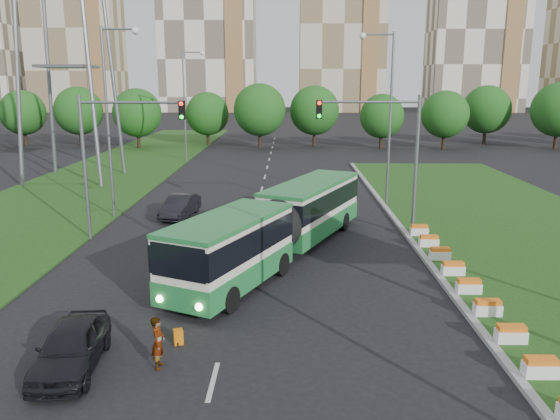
{
  "coord_description": "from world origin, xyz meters",
  "views": [
    {
      "loc": [
        -0.78,
        -20.55,
        8.64
      ],
      "look_at": [
        -1.18,
        5.26,
        2.6
      ],
      "focal_mm": 35.0,
      "sensor_mm": 36.0,
      "label": 1
    }
  ],
  "objects_px": {
    "articulated_bus": "(273,224)",
    "shopping_trolley": "(178,337)",
    "car_left_far": "(180,206)",
    "traffic_mast_median": "(388,143)",
    "traffic_mast_left": "(112,145)",
    "pedestrian": "(158,342)",
    "car_left_near": "(71,347)"
  },
  "relations": [
    {
      "from": "articulated_bus",
      "to": "shopping_trolley",
      "type": "height_order",
      "value": "articulated_bus"
    },
    {
      "from": "articulated_bus",
      "to": "shopping_trolley",
      "type": "bearing_deg",
      "value": -82.58
    },
    {
      "from": "car_left_far",
      "to": "articulated_bus",
      "type": "bearing_deg",
      "value": -44.4
    },
    {
      "from": "car_left_far",
      "to": "traffic_mast_median",
      "type": "bearing_deg",
      "value": -10.09
    },
    {
      "from": "traffic_mast_left",
      "to": "car_left_far",
      "type": "relative_size",
      "value": 1.81
    },
    {
      "from": "traffic_mast_median",
      "to": "pedestrian",
      "type": "relative_size",
      "value": 4.76
    },
    {
      "from": "pedestrian",
      "to": "car_left_far",
      "type": "bearing_deg",
      "value": 8.86
    },
    {
      "from": "shopping_trolley",
      "to": "pedestrian",
      "type": "bearing_deg",
      "value": -120.34
    },
    {
      "from": "traffic_mast_median",
      "to": "articulated_bus",
      "type": "xyz_separation_m",
      "value": [
        -6.31,
        -4.12,
        -3.63
      ]
    },
    {
      "from": "traffic_mast_left",
      "to": "car_left_far",
      "type": "xyz_separation_m",
      "value": [
        2.5,
        5.19,
        -4.62
      ]
    },
    {
      "from": "traffic_mast_median",
      "to": "car_left_near",
      "type": "bearing_deg",
      "value": -128.64
    },
    {
      "from": "car_left_near",
      "to": "car_left_far",
      "type": "relative_size",
      "value": 0.97
    },
    {
      "from": "car_left_near",
      "to": "shopping_trolley",
      "type": "relative_size",
      "value": 8.09
    },
    {
      "from": "shopping_trolley",
      "to": "traffic_mast_left",
      "type": "bearing_deg",
      "value": 95.32
    },
    {
      "from": "traffic_mast_median",
      "to": "shopping_trolley",
      "type": "xyz_separation_m",
      "value": [
        -9.26,
        -13.65,
        -5.09
      ]
    },
    {
      "from": "car_left_near",
      "to": "car_left_far",
      "type": "distance_m",
      "value": 19.49
    },
    {
      "from": "traffic_mast_median",
      "to": "shopping_trolley",
      "type": "bearing_deg",
      "value": -124.17
    },
    {
      "from": "articulated_bus",
      "to": "pedestrian",
      "type": "relative_size",
      "value": 10.13
    },
    {
      "from": "articulated_bus",
      "to": "car_left_near",
      "type": "bearing_deg",
      "value": -93.26
    },
    {
      "from": "pedestrian",
      "to": "shopping_trolley",
      "type": "distance_m",
      "value": 1.68
    },
    {
      "from": "traffic_mast_left",
      "to": "articulated_bus",
      "type": "bearing_deg",
      "value": -19.44
    },
    {
      "from": "car_left_far",
      "to": "pedestrian",
      "type": "distance_m",
      "value": 19.63
    },
    {
      "from": "traffic_mast_left",
      "to": "pedestrian",
      "type": "xyz_separation_m",
      "value": [
        5.6,
        -14.19,
        -4.51
      ]
    },
    {
      "from": "car_left_far",
      "to": "pedestrian",
      "type": "relative_size",
      "value": 2.63
    },
    {
      "from": "traffic_mast_left",
      "to": "car_left_near",
      "type": "bearing_deg",
      "value": -78.42
    },
    {
      "from": "pedestrian",
      "to": "shopping_trolley",
      "type": "relative_size",
      "value": 3.17
    },
    {
      "from": "car_left_near",
      "to": "traffic_mast_median",
      "type": "bearing_deg",
      "value": 46.26
    },
    {
      "from": "articulated_bus",
      "to": "pedestrian",
      "type": "xyz_separation_m",
      "value": [
        -3.24,
        -11.07,
        -0.88
      ]
    },
    {
      "from": "traffic_mast_left",
      "to": "car_left_far",
      "type": "height_order",
      "value": "traffic_mast_left"
    },
    {
      "from": "articulated_bus",
      "to": "shopping_trolley",
      "type": "xyz_separation_m",
      "value": [
        -2.95,
        -9.52,
        -1.45
      ]
    },
    {
      "from": "shopping_trolley",
      "to": "articulated_bus",
      "type": "bearing_deg",
      "value": 53.11
    },
    {
      "from": "articulated_bus",
      "to": "car_left_far",
      "type": "relative_size",
      "value": 3.85
    }
  ]
}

